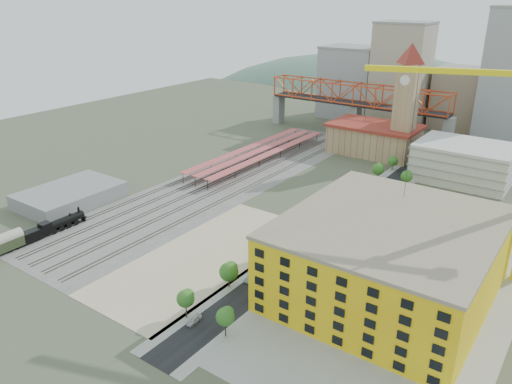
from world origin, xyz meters
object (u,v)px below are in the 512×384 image
Objects in this scene: car_0 at (194,320)px; site_trailer_b at (273,271)px; clock_tower at (407,92)px; site_trailer_a at (266,276)px; construction_building at (389,257)px; site_trailer_c at (299,250)px; locomotive at (55,226)px; site_trailer_d at (311,242)px.

site_trailer_b is at bearing 80.18° from car_0.
clock_tower reaches higher than site_trailer_a.
site_trailer_a is 2.92m from site_trailer_b.
clock_tower is 115.83m from site_trailer_a.
site_trailer_c is at bearing 172.28° from construction_building.
clock_tower is at bearing 88.86° from car_0.
construction_building is at bearing 31.75° from site_trailer_a.
site_trailer_a is at bearing -100.01° from site_trailer_b.
locomotive reaches higher than site_trailer_a.
site_trailer_c is (0.00, 12.85, 0.22)m from site_trailer_b.
site_trailer_a is 22.05m from site_trailer_d.
clock_tower is 1.03× the size of construction_building.
car_0 is (-29.00, -35.38, -8.70)m from construction_building.
clock_tower reaches higher than car_0.
site_trailer_d is (-26.00, 9.80, -8.00)m from construction_building.
clock_tower is 12.52× the size of car_0.
site_trailer_a is 15.78m from site_trailer_c.
site_trailer_b is (-26.00, -9.33, -8.21)m from construction_building.
site_trailer_c reaches higher than car_0.
locomotive reaches higher than site_trailer_b.
construction_building is at bearing -39.90° from site_trailer_d.
construction_building is at bearing 47.41° from car_0.
construction_building reaches higher than site_trailer_b.
locomotive is 5.28× the size of car_0.
clock_tower is at bearing 108.78° from construction_building.
construction_building is at bearing -71.22° from clock_tower.
construction_building reaches higher than site_trailer_d.
site_trailer_c is 6.27m from site_trailer_d.
locomotive is 75.31m from site_trailer_d.
car_0 is at bearing -113.05° from site_trailer_d.
clock_tower reaches higher than site_trailer_d.
car_0 is at bearing -8.05° from locomotive.
site_trailer_d is 2.48× the size of car_0.
site_trailer_c is (-26.00, 3.52, -7.99)m from construction_building.
construction_building is 28.91m from site_trailer_d.
site_trailer_b is 2.11× the size of car_0.
site_trailer_d is at bearing 79.99° from site_trailer_b.
locomotive is 2.50× the size of site_trailer_b.
site_trailer_c is 39.03m from car_0.
site_trailer_c is at bearing 82.34° from car_0.
clock_tower reaches higher than locomotive.
construction_building is 12.18× the size of car_0.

